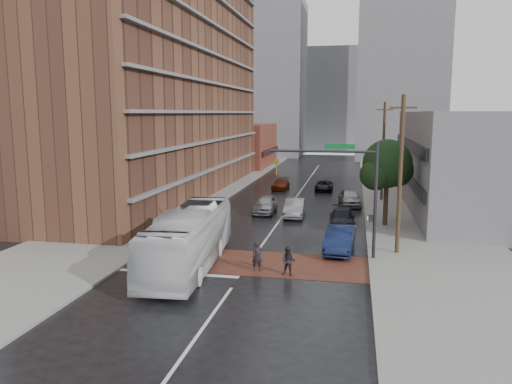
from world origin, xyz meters
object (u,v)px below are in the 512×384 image
(car_travel_a, at_px, (265,204))
(pedestrian_b, at_px, (288,261))
(car_travel_b, at_px, (295,208))
(suv_travel, at_px, (324,186))
(car_parked_mid, at_px, (342,218))
(car_parked_far, at_px, (350,198))
(car_travel_c, at_px, (281,184))
(transit_bus, at_px, (189,239))
(car_parked_near, at_px, (340,239))
(pedestrian_a, at_px, (257,256))

(car_travel_a, bearing_deg, pedestrian_b, -76.26)
(car_travel_b, xyz_separation_m, suv_travel, (1.59, 15.21, -0.19))
(car_travel_a, bearing_deg, car_travel_b, -23.31)
(car_parked_mid, height_order, car_parked_far, car_parked_far)
(pedestrian_b, bearing_deg, car_travel_c, 110.88)
(transit_bus, xyz_separation_m, car_travel_b, (4.30, 15.40, -0.92))
(car_parked_near, bearing_deg, car_parked_mid, 92.96)
(transit_bus, relative_size, car_travel_c, 2.93)
(transit_bus, relative_size, car_parked_far, 2.58)
(pedestrian_a, bearing_deg, car_travel_a, 75.36)
(suv_travel, height_order, car_parked_far, car_parked_far)
(car_travel_c, bearing_deg, car_travel_b, -74.93)
(transit_bus, height_order, car_parked_mid, transit_bus)
(pedestrian_b, distance_m, car_travel_b, 15.94)
(car_travel_a, bearing_deg, suv_travel, 71.97)
(transit_bus, xyz_separation_m, car_parked_near, (8.46, 5.00, -0.88))
(car_parked_far, bearing_deg, pedestrian_b, -105.91)
(car_parked_far, bearing_deg, car_travel_a, -154.17)
(car_travel_c, relative_size, suv_travel, 0.98)
(car_travel_a, relative_size, car_travel_b, 0.98)
(suv_travel, bearing_deg, transit_bus, -100.48)
(pedestrian_a, relative_size, car_parked_far, 0.37)
(car_travel_c, distance_m, car_parked_mid, 20.16)
(car_travel_a, distance_m, suv_travel, 14.71)
(car_parked_near, relative_size, car_parked_mid, 1.01)
(car_parked_near, bearing_deg, car_travel_b, 114.75)
(transit_bus, distance_m, car_travel_c, 30.93)
(car_travel_a, xyz_separation_m, car_travel_b, (2.81, -1.18, -0.01))
(pedestrian_a, height_order, car_parked_near, pedestrian_a)
(car_travel_a, height_order, car_parked_far, car_parked_far)
(car_travel_b, bearing_deg, suv_travel, 81.96)
(pedestrian_b, relative_size, car_parked_far, 0.35)
(pedestrian_b, xyz_separation_m, car_parked_far, (3.05, 22.01, -0.02))
(car_travel_a, height_order, car_travel_c, car_travel_a)
(transit_bus, xyz_separation_m, car_travel_a, (1.49, 16.58, -0.91))
(pedestrian_b, bearing_deg, pedestrian_a, 177.13)
(pedestrian_a, bearing_deg, pedestrian_b, -37.96)
(car_travel_b, height_order, car_parked_far, car_parked_far)
(transit_bus, bearing_deg, suv_travel, 74.66)
(car_parked_far, bearing_deg, pedestrian_a, -110.77)
(car_travel_a, distance_m, car_travel_b, 3.05)
(pedestrian_b, height_order, suv_travel, pedestrian_b)
(car_travel_b, height_order, car_parked_near, car_parked_near)
(transit_bus, relative_size, car_parked_near, 2.48)
(car_travel_a, xyz_separation_m, suv_travel, (4.40, 14.04, -0.20))
(pedestrian_a, distance_m, pedestrian_b, 1.89)
(car_travel_b, height_order, car_travel_c, car_travel_b)
(car_travel_c, distance_m, car_parked_near, 27.01)
(pedestrian_b, xyz_separation_m, car_parked_mid, (2.61, 12.71, -0.12))
(car_travel_c, relative_size, car_parked_far, 0.88)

